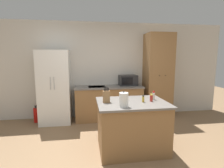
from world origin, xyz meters
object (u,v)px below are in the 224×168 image
at_px(microwave, 128,80).
at_px(spice_bottle_short_red, 143,99).
at_px(pantry_cabinet, 158,76).
at_px(refrigerator, 55,87).
at_px(kettle, 124,100).
at_px(spice_bottle_tall_dark, 154,96).
at_px(fire_extinguisher, 36,115).
at_px(spice_bottle_amber_oil, 151,98).
at_px(knife_block, 106,96).

xyz_separation_m(microwave, spice_bottle_short_red, (-0.17, -1.79, -0.09)).
bearing_deg(spice_bottle_short_red, pantry_cabinet, 59.89).
relative_size(refrigerator, kettle, 7.27).
distance_m(spice_bottle_tall_dark, fire_extinguisher, 3.06).
height_order(pantry_cabinet, spice_bottle_short_red, pantry_cabinet).
relative_size(spice_bottle_short_red, fire_extinguisher, 0.27).
bearing_deg(microwave, spice_bottle_tall_dark, -87.28).
xyz_separation_m(pantry_cabinet, fire_extinguisher, (-3.25, 0.01, -0.95)).
xyz_separation_m(spice_bottle_tall_dark, spice_bottle_amber_oil, (-0.08, -0.11, -0.01)).
relative_size(spice_bottle_tall_dark, spice_bottle_short_red, 1.35).
bearing_deg(kettle, pantry_cabinet, 54.37).
relative_size(microwave, fire_extinguisher, 1.11).
xyz_separation_m(microwave, kettle, (-0.57, -2.03, -0.03)).
bearing_deg(pantry_cabinet, spice_bottle_amber_oil, -116.26).
bearing_deg(refrigerator, pantry_cabinet, 0.88).
bearing_deg(microwave, fire_extinguisher, -177.78).
relative_size(knife_block, kettle, 1.21).
distance_m(microwave, kettle, 2.11).
bearing_deg(spice_bottle_tall_dark, kettle, -150.01).
xyz_separation_m(spice_bottle_amber_oil, kettle, (-0.56, -0.26, 0.05)).
relative_size(refrigerator, microwave, 3.74).
relative_size(pantry_cabinet, knife_block, 7.54).
bearing_deg(refrigerator, fire_extinguisher, 174.16).
height_order(knife_block, kettle, knife_block).
distance_m(knife_block, spice_bottle_short_red, 0.65).
height_order(knife_block, spice_bottle_short_red, knife_block).
distance_m(refrigerator, spice_bottle_tall_dark, 2.51).
distance_m(refrigerator, pantry_cabinet, 2.75).
distance_m(refrigerator, spice_bottle_short_red, 2.41).
height_order(microwave, knife_block, knife_block).
distance_m(spice_bottle_tall_dark, spice_bottle_amber_oil, 0.14).
xyz_separation_m(pantry_cabinet, spice_bottle_tall_dark, (-0.74, -1.55, -0.19)).
relative_size(refrigerator, spice_bottle_tall_dark, 11.23).
height_order(refrigerator, knife_block, refrigerator).
distance_m(pantry_cabinet, spice_bottle_amber_oil, 1.86).
distance_m(pantry_cabinet, spice_bottle_short_red, 1.96).
relative_size(microwave, spice_bottle_short_red, 4.05).
relative_size(spice_bottle_amber_oil, fire_extinguisher, 0.30).
xyz_separation_m(refrigerator, microwave, (1.93, 0.15, 0.12)).
distance_m(knife_block, spice_bottle_tall_dark, 0.89).
xyz_separation_m(microwave, knife_block, (-0.81, -1.72, -0.04)).
height_order(pantry_cabinet, microwave, pantry_cabinet).
bearing_deg(spice_bottle_amber_oil, kettle, -154.86).
relative_size(refrigerator, spice_bottle_amber_oil, 13.61).
height_order(spice_bottle_short_red, fire_extinguisher, spice_bottle_short_red).
bearing_deg(knife_block, refrigerator, 125.45).
xyz_separation_m(pantry_cabinet, microwave, (-0.81, 0.10, -0.11)).
bearing_deg(microwave, knife_block, -115.15).
bearing_deg(spice_bottle_amber_oil, spice_bottle_tall_dark, 52.20).
distance_m(kettle, fire_extinguisher, 2.81).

